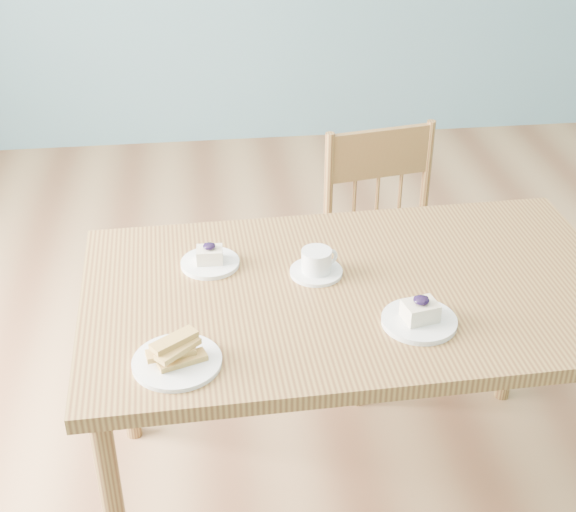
{
  "coord_description": "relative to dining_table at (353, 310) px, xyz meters",
  "views": [
    {
      "loc": [
        -0.62,
        -1.92,
        1.88
      ],
      "look_at": [
        -0.41,
        -0.19,
        0.82
      ],
      "focal_mm": 50.0,
      "sensor_mm": 36.0,
      "label": 1
    }
  ],
  "objects": [
    {
      "name": "room",
      "position": [
        0.24,
        0.24,
        0.68
      ],
      "size": [
        5.01,
        5.01,
        2.71
      ],
      "color": "#9F744A",
      "rests_on": "ground"
    },
    {
      "name": "dining_table",
      "position": [
        0.0,
        0.0,
        0.0
      ],
      "size": [
        1.41,
        0.83,
        0.74
      ],
      "rotation": [
        0.0,
        0.0,
        0.03
      ],
      "color": "olive",
      "rests_on": "ground"
    },
    {
      "name": "dining_chair",
      "position": [
        0.25,
        0.61,
        -0.22
      ],
      "size": [
        0.46,
        0.44,
        0.87
      ],
      "rotation": [
        0.0,
        0.0,
        0.17
      ],
      "color": "olive",
      "rests_on": "ground"
    },
    {
      "name": "cheesecake_plate_near",
      "position": [
        0.12,
        -0.18,
        0.09
      ],
      "size": [
        0.18,
        0.18,
        0.08
      ],
      "rotation": [
        0.0,
        0.0,
        0.21
      ],
      "color": "silver",
      "rests_on": "dining_table"
    },
    {
      "name": "cheesecake_plate_far",
      "position": [
        -0.36,
        0.15,
        0.09
      ],
      "size": [
        0.16,
        0.16,
        0.07
      ],
      "rotation": [
        0.0,
        0.0,
        -0.05
      ],
      "color": "silver",
      "rests_on": "dining_table"
    },
    {
      "name": "coffee_cup",
      "position": [
        -0.09,
        0.07,
        0.1
      ],
      "size": [
        0.14,
        0.14,
        0.07
      ],
      "rotation": [
        0.0,
        0.0,
        0.33
      ],
      "color": "silver",
      "rests_on": "dining_table"
    },
    {
      "name": "biscotti_plate",
      "position": [
        -0.45,
        -0.26,
        0.09
      ],
      "size": [
        0.2,
        0.2,
        0.07
      ],
      "rotation": [
        0.0,
        0.0,
        0.42
      ],
      "color": "silver",
      "rests_on": "dining_table"
    }
  ]
}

